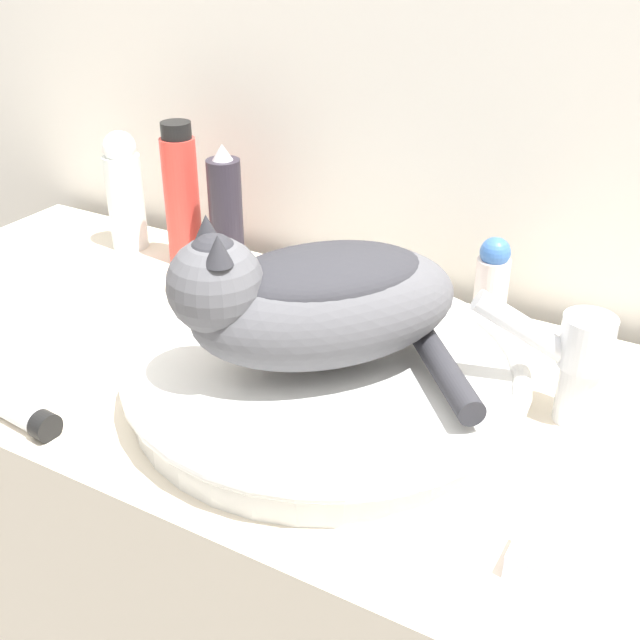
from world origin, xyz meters
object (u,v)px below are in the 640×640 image
lotion_bottle_white (125,191)px  soap_bar (560,568)px  cat (314,298)px  faucet (572,358)px  deodorant_stick (491,289)px  shampoo_bottle_tall (182,196)px  hairspray_can_black (226,215)px

lotion_bottle_white → soap_bar: size_ratio=2.26×
lotion_bottle_white → cat: bearing=-25.8°
cat → faucet: cat is taller
deodorant_stick → shampoo_bottle_tall: size_ratio=0.64×
shampoo_bottle_tall → hairspray_can_black: size_ratio=1.10×
shampoo_bottle_tall → hairspray_can_black: 0.08m
faucet → hairspray_can_black: hairspray_can_black is taller
hairspray_can_black → soap_bar: hairspray_can_black is taller
soap_bar → faucet: bearing=104.2°
soap_bar → cat: bearing=157.4°
lotion_bottle_white → hairspray_can_black: size_ratio=0.96×
deodorant_stick → shampoo_bottle_tall: 0.47m
deodorant_stick → shampoo_bottle_tall: shampoo_bottle_tall is taller
lotion_bottle_white → soap_bar: bearing=-24.6°
lotion_bottle_white → shampoo_bottle_tall: shampoo_bottle_tall is taller
hairspray_can_black → soap_bar: 0.68m
faucet → soap_bar: (0.06, -0.23, -0.06)m
lotion_bottle_white → hairspray_can_black: (0.19, -0.00, -0.00)m
faucet → deodorant_stick: bearing=-64.2°
hairspray_can_black → soap_bar: size_ratio=2.36×
deodorant_stick → soap_bar: (0.19, -0.35, -0.05)m
faucet → shampoo_bottle_tall: bearing=-31.9°
lotion_bottle_white → faucet: bearing=-9.9°
soap_bar → deodorant_stick: bearing=117.9°
faucet → hairspray_can_black: size_ratio=0.76×
deodorant_stick → hairspray_can_black: size_ratio=0.71×
shampoo_bottle_tall → soap_bar: 0.75m
lotion_bottle_white → soap_bar: (0.76, -0.35, -0.08)m
deodorant_stick → soap_bar: size_ratio=1.67×
deodorant_stick → hairspray_can_black: (-0.39, 0.00, 0.02)m
hairspray_can_black → deodorant_stick: bearing=0.0°
faucet → deodorant_stick: 0.18m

